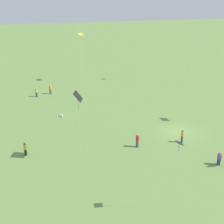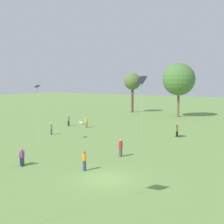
{
  "view_description": "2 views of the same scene",
  "coord_description": "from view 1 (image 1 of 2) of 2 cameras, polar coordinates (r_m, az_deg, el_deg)",
  "views": [
    {
      "loc": [
        -35.8,
        17.32,
        19.58
      ],
      "look_at": [
        -0.58,
        9.64,
        4.12
      ],
      "focal_mm": 50.0,
      "sensor_mm": 36.0,
      "label": 1
    },
    {
      "loc": [
        13.56,
        -20.28,
        8.03
      ],
      "look_at": [
        -4.81,
        8.32,
        4.42
      ],
      "focal_mm": 50.0,
      "sensor_mm": 36.0,
      "label": 2
    }
  ],
  "objects": [
    {
      "name": "person_6",
      "position": [
        41.25,
        12.73,
        -4.32
      ],
      "size": [
        0.34,
        0.34,
        1.79
      ],
      "rotation": [
        0.0,
        0.0,
        0.03
      ],
      "color": "#333D5B",
      "rests_on": "ground_plane"
    },
    {
      "name": "picnic_bag_0",
      "position": [
        48.48,
        -9.2,
        -0.67
      ],
      "size": [
        0.45,
        0.48,
        0.38
      ],
      "rotation": [
        0.0,
        0.0,
        1.02
      ],
      "color": "beige",
      "rests_on": "ground_plane"
    },
    {
      "name": "person_7",
      "position": [
        39.31,
        4.66,
        -5.22
      ],
      "size": [
        0.6,
        0.6,
        1.83
      ],
      "rotation": [
        0.0,
        0.0,
        0.77
      ],
      "color": "#4C4C51",
      "rests_on": "ground_plane"
    },
    {
      "name": "kite_6",
      "position": [
        26.53,
        12.17,
        -6.24
      ],
      "size": [
        0.63,
        0.58,
        7.28
      ],
      "rotation": [
        0.0,
        0.0,
        5.52
      ],
      "color": "black",
      "rests_on": "ground_plane"
    },
    {
      "name": "kite_4",
      "position": [
        33.86,
        -6.23,
        2.63
      ],
      "size": [
        1.44,
        1.17,
        8.4
      ],
      "rotation": [
        0.0,
        0.0,
        5.15
      ],
      "color": "black",
      "rests_on": "ground_plane"
    },
    {
      "name": "ground_plane",
      "position": [
        44.32,
        12.13,
        -3.56
      ],
      "size": [
        240.0,
        240.0,
        0.0
      ],
      "primitive_type": "plane",
      "color": "#6B8E47"
    },
    {
      "name": "kite_0",
      "position": [
        62.78,
        -5.78,
        13.72
      ],
      "size": [
        1.36,
        1.38,
        9.78
      ],
      "rotation": [
        0.0,
        0.0,
        4.43
      ],
      "color": "yellow",
      "rests_on": "ground_plane"
    },
    {
      "name": "person_4",
      "position": [
        57.51,
        -13.67,
        3.5
      ],
      "size": [
        0.52,
        0.52,
        1.66
      ],
      "rotation": [
        0.0,
        0.0,
        1.93
      ],
      "color": "#333D5B",
      "rests_on": "ground_plane"
    },
    {
      "name": "person_0",
      "position": [
        58.32,
        -11.22,
        4.05
      ],
      "size": [
        0.48,
        0.48,
        1.78
      ],
      "rotation": [
        0.0,
        0.0,
        1.65
      ],
      "color": "#4C4C51",
      "rests_on": "ground_plane"
    },
    {
      "name": "person_5",
      "position": [
        37.72,
        19.01,
        -8.07
      ],
      "size": [
        0.57,
        0.57,
        1.64
      ],
      "rotation": [
        0.0,
        0.0,
        4.94
      ],
      "color": "#333D5B",
      "rests_on": "ground_plane"
    },
    {
      "name": "person_1",
      "position": [
        38.85,
        -15.6,
        -6.55
      ],
      "size": [
        0.41,
        0.41,
        1.7
      ],
      "rotation": [
        0.0,
        0.0,
        2.97
      ],
      "color": "#232328",
      "rests_on": "ground_plane"
    }
  ]
}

